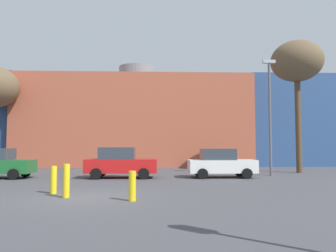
{
  "coord_description": "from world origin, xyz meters",
  "views": [
    {
      "loc": [
        2.5,
        -12.27,
        1.79
      ],
      "look_at": [
        3.27,
        7.72,
        3.05
      ],
      "focal_mm": 35.97,
      "sensor_mm": 36.0,
      "label": 1
    }
  ],
  "objects_px": {
    "bare_tree_0": "(297,63)",
    "bollard_yellow_0": "(54,180)",
    "bollard_yellow_2": "(66,181)",
    "street_lamp": "(270,109)",
    "parked_car_2": "(120,163)",
    "parked_car_3": "(221,163)",
    "bollard_yellow_1": "(132,186)"
  },
  "relations": [
    {
      "from": "bollard_yellow_1",
      "to": "bollard_yellow_2",
      "type": "relative_size",
      "value": 0.84
    },
    {
      "from": "parked_car_2",
      "to": "street_lamp",
      "type": "distance_m",
      "value": 9.99
    },
    {
      "from": "bollard_yellow_2",
      "to": "parked_car_2",
      "type": "bearing_deg",
      "value": 81.45
    },
    {
      "from": "bollard_yellow_1",
      "to": "street_lamp",
      "type": "height_order",
      "value": "street_lamp"
    },
    {
      "from": "bare_tree_0",
      "to": "bollard_yellow_0",
      "type": "distance_m",
      "value": 18.77
    },
    {
      "from": "bollard_yellow_0",
      "to": "bollard_yellow_1",
      "type": "height_order",
      "value": "bollard_yellow_0"
    },
    {
      "from": "bollard_yellow_1",
      "to": "street_lamp",
      "type": "distance_m",
      "value": 13.18
    },
    {
      "from": "bollard_yellow_0",
      "to": "bollard_yellow_2",
      "type": "height_order",
      "value": "bollard_yellow_2"
    },
    {
      "from": "parked_car_2",
      "to": "parked_car_3",
      "type": "bearing_deg",
      "value": 0.0
    },
    {
      "from": "bollard_yellow_1",
      "to": "street_lamp",
      "type": "xyz_separation_m",
      "value": [
        8.07,
        9.73,
        3.72
      ]
    },
    {
      "from": "bollard_yellow_2",
      "to": "parked_car_3",
      "type": "bearing_deg",
      "value": 47.21
    },
    {
      "from": "bare_tree_0",
      "to": "bollard_yellow_2",
      "type": "relative_size",
      "value": 7.92
    },
    {
      "from": "bare_tree_0",
      "to": "street_lamp",
      "type": "xyz_separation_m",
      "value": [
        -2.81,
        -2.27,
        -3.6
      ]
    },
    {
      "from": "bollard_yellow_1",
      "to": "bollard_yellow_0",
      "type": "bearing_deg",
      "value": 148.95
    },
    {
      "from": "parked_car_3",
      "to": "street_lamp",
      "type": "xyz_separation_m",
      "value": [
        3.44,
        1.29,
        3.37
      ]
    },
    {
      "from": "bollard_yellow_0",
      "to": "bollard_yellow_1",
      "type": "bearing_deg",
      "value": -31.05
    },
    {
      "from": "bollard_yellow_0",
      "to": "bollard_yellow_1",
      "type": "distance_m",
      "value": 3.69
    },
    {
      "from": "bollard_yellow_2",
      "to": "street_lamp",
      "type": "bearing_deg",
      "value": 40.3
    },
    {
      "from": "parked_car_3",
      "to": "street_lamp",
      "type": "bearing_deg",
      "value": 20.51
    },
    {
      "from": "bare_tree_0",
      "to": "parked_car_2",
      "type": "bearing_deg",
      "value": -163.67
    },
    {
      "from": "parked_car_3",
      "to": "bollard_yellow_0",
      "type": "xyz_separation_m",
      "value": [
        -7.79,
        -6.54,
        -0.31
      ]
    },
    {
      "from": "bare_tree_0",
      "to": "street_lamp",
      "type": "height_order",
      "value": "bare_tree_0"
    },
    {
      "from": "parked_car_3",
      "to": "bollard_yellow_0",
      "type": "bearing_deg",
      "value": -139.97
    },
    {
      "from": "bollard_yellow_2",
      "to": "street_lamp",
      "type": "distance_m",
      "value": 14.2
    },
    {
      "from": "bare_tree_0",
      "to": "bollard_yellow_0",
      "type": "relative_size",
      "value": 8.89
    },
    {
      "from": "street_lamp",
      "to": "parked_car_2",
      "type": "bearing_deg",
      "value": -172.14
    },
    {
      "from": "bollard_yellow_1",
      "to": "bare_tree_0",
      "type": "bearing_deg",
      "value": 47.79
    },
    {
      "from": "bollard_yellow_0",
      "to": "bollard_yellow_1",
      "type": "xyz_separation_m",
      "value": [
        3.16,
        -1.9,
        -0.03
      ]
    },
    {
      "from": "parked_car_2",
      "to": "bare_tree_0",
      "type": "distance_m",
      "value": 14.42
    },
    {
      "from": "bare_tree_0",
      "to": "bollard_yellow_2",
      "type": "bearing_deg",
      "value": -139.99
    },
    {
      "from": "bare_tree_0",
      "to": "bollard_yellow_0",
      "type": "xyz_separation_m",
      "value": [
        -14.04,
        -10.1,
        -7.28
      ]
    },
    {
      "from": "bare_tree_0",
      "to": "bollard_yellow_1",
      "type": "height_order",
      "value": "bare_tree_0"
    }
  ]
}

